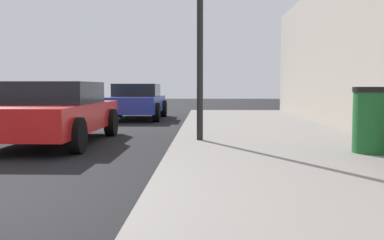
% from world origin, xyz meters
% --- Properties ---
extents(sidewalk, '(4.00, 32.00, 0.15)m').
position_xyz_m(sidewalk, '(4.00, 0.00, 0.07)').
color(sidewalk, gray).
rests_on(sidewalk, ground_plane).
extents(trash_bin, '(0.66, 0.66, 1.02)m').
position_xyz_m(trash_bin, '(5.20, 3.40, 0.66)').
color(trash_bin, '#195926').
rests_on(trash_bin, sidewalk).
extents(car_red, '(2.06, 4.47, 1.27)m').
position_xyz_m(car_red, '(-0.55, 5.61, 0.65)').
color(car_red, red).
rests_on(car_red, ground_plane).
extents(car_blue, '(1.96, 4.07, 1.27)m').
position_xyz_m(car_blue, '(0.12, 12.60, 0.64)').
color(car_blue, '#233899').
rests_on(car_blue, ground_plane).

